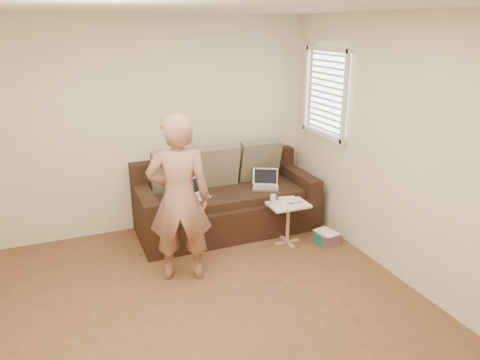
# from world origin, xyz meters

# --- Properties ---
(floor) EXTENTS (4.50, 4.50, 0.00)m
(floor) POSITION_xyz_m (0.00, 0.00, 0.00)
(floor) COLOR brown
(floor) RESTS_ON ground
(ceiling) EXTENTS (4.50, 4.50, 0.00)m
(ceiling) POSITION_xyz_m (0.00, 0.00, 2.60)
(ceiling) COLOR white
(ceiling) RESTS_ON wall_back
(wall_back) EXTENTS (4.00, 0.00, 4.00)m
(wall_back) POSITION_xyz_m (0.00, 2.25, 1.30)
(wall_back) COLOR beige
(wall_back) RESTS_ON ground
(wall_right) EXTENTS (0.00, 4.50, 4.50)m
(wall_right) POSITION_xyz_m (2.00, 0.00, 1.30)
(wall_right) COLOR beige
(wall_right) RESTS_ON ground
(window_blinds) EXTENTS (0.12, 0.88, 1.08)m
(window_blinds) POSITION_xyz_m (1.95, 1.50, 1.70)
(window_blinds) COLOR white
(window_blinds) RESTS_ON wall_right
(sofa) EXTENTS (2.20, 0.95, 0.85)m
(sofa) POSITION_xyz_m (0.77, 1.77, 0.42)
(sofa) COLOR black
(sofa) RESTS_ON ground
(pillow_left) EXTENTS (0.55, 0.29, 0.57)m
(pillow_left) POSITION_xyz_m (0.17, 1.99, 0.79)
(pillow_left) COLOR brown
(pillow_left) RESTS_ON sofa
(pillow_mid) EXTENTS (0.55, 0.27, 0.57)m
(pillow_mid) POSITION_xyz_m (0.72, 1.97, 0.79)
(pillow_mid) COLOR #6C674D
(pillow_mid) RESTS_ON sofa
(pillow_right) EXTENTS (0.55, 0.28, 0.57)m
(pillow_right) POSITION_xyz_m (1.32, 2.01, 0.79)
(pillow_right) COLOR brown
(pillow_right) RESTS_ON sofa
(laptop_silver) EXTENTS (0.39, 0.35, 0.21)m
(laptop_silver) POSITION_xyz_m (1.26, 1.67, 0.52)
(laptop_silver) COLOR #B7BABC
(laptop_silver) RESTS_ON sofa
(laptop_white) EXTENTS (0.36, 0.32, 0.22)m
(laptop_white) POSITION_xyz_m (0.35, 1.68, 0.52)
(laptop_white) COLOR white
(laptop_white) RESTS_ON sofa
(person) EXTENTS (0.72, 0.59, 1.71)m
(person) POSITION_xyz_m (-0.05, 0.89, 0.86)
(person) COLOR #915B4F
(person) RESTS_ON ground
(side_table) EXTENTS (0.46, 0.32, 0.50)m
(side_table) POSITION_xyz_m (1.31, 1.15, 0.25)
(side_table) COLOR silver
(side_table) RESTS_ON ground
(drinking_glass) EXTENTS (0.07, 0.07, 0.12)m
(drinking_glass) POSITION_xyz_m (1.13, 1.20, 0.56)
(drinking_glass) COLOR silver
(drinking_glass) RESTS_ON side_table
(scissors) EXTENTS (0.18, 0.11, 0.02)m
(scissors) POSITION_xyz_m (1.37, 1.12, 0.51)
(scissors) COLOR silver
(scissors) RESTS_ON side_table
(paper_on_table) EXTENTS (0.25, 0.33, 0.00)m
(paper_on_table) POSITION_xyz_m (1.36, 1.22, 0.50)
(paper_on_table) COLOR white
(paper_on_table) RESTS_ON side_table
(striped_box) EXTENTS (0.25, 0.25, 0.15)m
(striped_box) POSITION_xyz_m (1.72, 0.95, 0.08)
(striped_box) COLOR #C61D75
(striped_box) RESTS_ON ground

